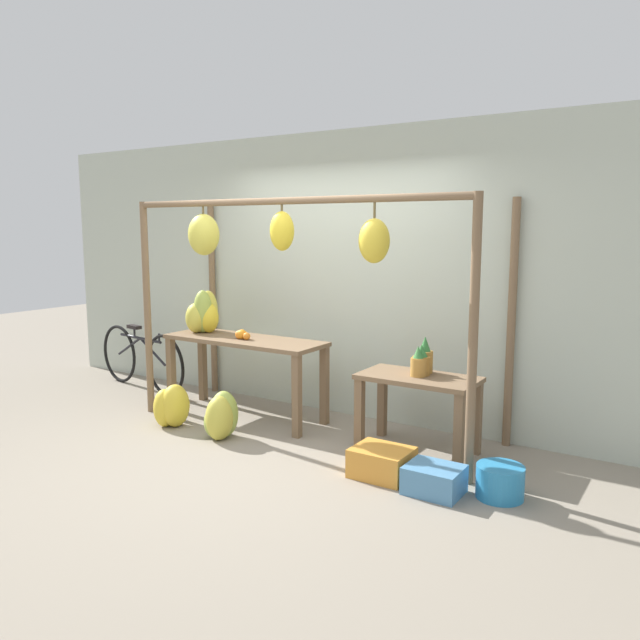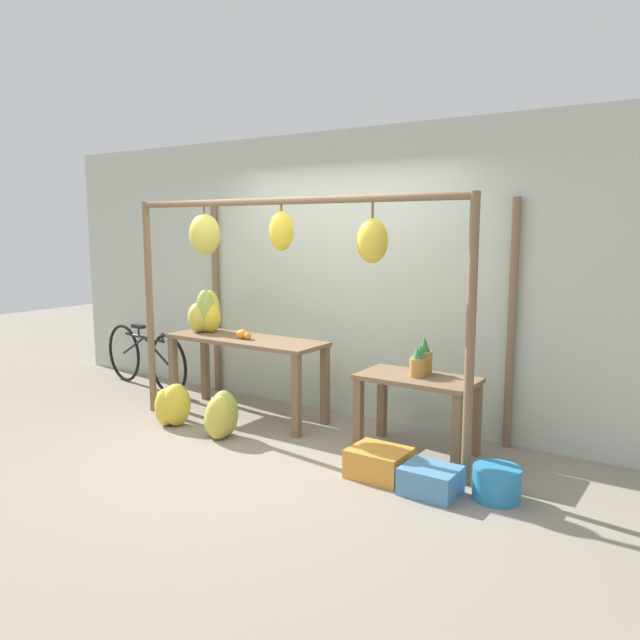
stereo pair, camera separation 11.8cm
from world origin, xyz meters
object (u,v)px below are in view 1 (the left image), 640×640
pineapple_cluster (421,361)px  parked_bicycle (141,358)px  orange_pile (242,335)px  banana_pile_ground_left (169,407)px  banana_pile_ground_right (220,418)px  banana_pile_on_table (204,315)px  fruit_crate_white (382,462)px  blue_bucket (500,482)px  fruit_crate_purple (434,480)px

pineapple_cluster → parked_bicycle: 3.59m
orange_pile → pineapple_cluster: 1.82m
orange_pile → banana_pile_ground_left: size_ratio=0.42×
orange_pile → banana_pile_ground_right: size_ratio=0.41×
orange_pile → parked_bicycle: 1.82m
banana_pile_on_table → fruit_crate_white: size_ratio=1.04×
blue_bucket → parked_bicycle: parked_bicycle is taller
banana_pile_ground_right → fruit_crate_purple: size_ratio=1.09×
banana_pile_on_table → blue_bucket: bearing=-9.7°
banana_pile_ground_left → banana_pile_on_table: bearing=103.3°
orange_pile → pineapple_cluster: size_ratio=0.55×
orange_pile → fruit_crate_white: size_ratio=0.40×
orange_pile → pineapple_cluster: bearing=3.8°
banana_pile_on_table → banana_pile_ground_left: (0.16, -0.68, -0.80)m
blue_bucket → banana_pile_ground_left: bearing=-177.9°
banana_pile_ground_left → banana_pile_ground_right: bearing=-1.2°
pineapple_cluster → fruit_crate_white: bearing=-90.5°
fruit_crate_white → parked_bicycle: bearing=167.2°
blue_bucket → parked_bicycle: bearing=171.0°
banana_pile_ground_right → blue_bucket: (2.47, 0.13, -0.08)m
banana_pile_ground_left → fruit_crate_white: bearing=0.1°
banana_pile_on_table → orange_pile: size_ratio=2.62×
banana_pile_ground_right → parked_bicycle: (-1.95, 0.83, 0.17)m
fruit_crate_white → fruit_crate_purple: (0.45, -0.07, -0.01)m
banana_pile_ground_left → fruit_crate_purple: 2.71m
banana_pile_on_table → pineapple_cluster: (2.42, 0.01, -0.21)m
blue_bucket → parked_bicycle: 4.48m
pineapple_cluster → fruit_crate_white: (-0.01, -0.68, -0.66)m
orange_pile → banana_pile_ground_left: 0.97m
banana_pile_on_table → pineapple_cluster: banana_pile_on_table is taller
banana_pile_on_table → fruit_crate_white: 2.65m
fruit_crate_white → fruit_crate_purple: bearing=-8.6°
orange_pile → banana_pile_on_table: bearing=169.5°
parked_bicycle → banana_pile_ground_left: bearing=-32.1°
pineapple_cluster → fruit_crate_white: size_ratio=0.72×
banana_pile_ground_right → parked_bicycle: bearing=157.0°
fruit_crate_white → blue_bucket: 0.87m
banana_pile_ground_left → blue_bucket: (3.12, 0.11, -0.07)m
banana_pile_on_table → parked_bicycle: bearing=173.0°
pineapple_cluster → fruit_crate_white: pineapple_cluster is taller
orange_pile → fruit_crate_purple: bearing=-15.5°
blue_bucket → fruit_crate_purple: size_ratio=0.85×
fruit_crate_white → orange_pile: bearing=162.8°
pineapple_cluster → blue_bucket: pineapple_cluster is taller
banana_pile_ground_left → fruit_crate_purple: (2.70, -0.06, -0.08)m
banana_pile_ground_left → fruit_crate_white: banana_pile_ground_left is taller
blue_bucket → fruit_crate_purple: bearing=-157.0°
banana_pile_ground_right → fruit_crate_white: size_ratio=0.98×
banana_pile_on_table → fruit_crate_purple: banana_pile_on_table is taller
orange_pile → banana_pile_ground_right: 0.89m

